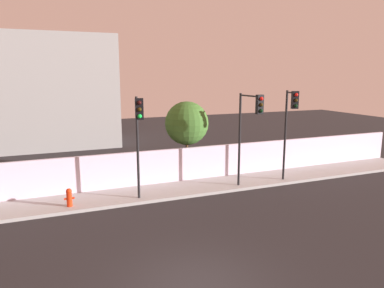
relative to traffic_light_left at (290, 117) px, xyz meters
The scene contains 9 objects.
ground_plane 11.56m from the traffic_light_left, 139.79° to the right, with size 80.00×80.00×0.00m, color #262426.
sidewalk 9.19m from the traffic_light_left, behind, with size 36.00×2.40×0.15m, color #A8A8A8.
perimeter_wall 9.10m from the traffic_light_left, 163.88° to the left, with size 36.00×0.18×1.80m, color silver.
traffic_light_left is the anchor object (origin of this frame).
traffic_light_center 8.19m from the traffic_light_left, behind, with size 0.42×1.49×4.76m.
traffic_light_right 2.70m from the traffic_light_left, behind, with size 0.36×1.85×4.81m.
fire_hydrant 11.64m from the traffic_light_left, behind, with size 0.44×0.26×0.82m.
roadside_tree_midleft 5.65m from the traffic_light_left, 144.07° to the left, with size 2.47×2.47×4.41m.
low_building_distant 21.36m from the traffic_light_left, 129.71° to the left, with size 14.75×6.00×9.00m, color #979797.
Camera 1 is at (-3.57, -8.54, 5.89)m, focal length 33.94 mm.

